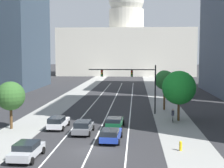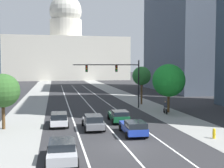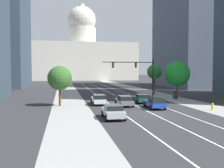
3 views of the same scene
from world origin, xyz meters
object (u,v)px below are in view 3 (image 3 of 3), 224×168
(car_silver, at_px, (113,111))
(fire_hydrant, at_px, (212,107))
(cyclist, at_px, (175,94))
(street_tree_mid_right, at_px, (177,74))
(car_white, at_px, (99,99))
(street_tree_mid_left, at_px, (60,78))
(capitol_building, at_px, (82,56))
(car_green, at_px, (141,98))
(car_blue, at_px, (155,103))
(car_gray, at_px, (124,101))
(traffic_signal_mast, at_px, (137,70))
(street_tree_near_right, at_px, (154,72))

(car_silver, relative_size, fire_hydrant, 4.86)
(cyclist, bearing_deg, street_tree_mid_right, -35.03)
(car_white, distance_m, fire_hydrant, 15.51)
(cyclist, height_order, street_tree_mid_left, street_tree_mid_left)
(capitol_building, distance_m, car_green, 101.78)
(capitol_building, bearing_deg, car_blue, -89.11)
(car_gray, bearing_deg, capitol_building, -0.12)
(car_gray, bearing_deg, street_tree_mid_right, -54.01)
(car_green, bearing_deg, car_white, 98.94)
(car_blue, height_order, street_tree_mid_left, street_tree_mid_left)
(car_silver, distance_m, traffic_signal_mast, 24.01)
(car_white, height_order, car_green, car_white)
(capitol_building, relative_size, car_white, 11.73)
(car_silver, bearing_deg, traffic_signal_mast, -20.40)
(street_tree_mid_left, bearing_deg, car_blue, -22.23)
(capitol_building, bearing_deg, street_tree_mid_left, -95.89)
(capitol_building, xyz_separation_m, street_tree_mid_right, (9.82, -95.99, -7.94))
(car_gray, distance_m, fire_hydrant, 11.51)
(cyclist, bearing_deg, car_green, 123.78)
(car_blue, height_order, car_gray, car_gray)
(car_gray, xyz_separation_m, street_tree_mid_right, (11.50, 8.11, 3.62))
(car_blue, bearing_deg, street_tree_mid_left, 70.39)
(car_green, distance_m, street_tree_mid_left, 12.67)
(car_green, bearing_deg, capitol_building, 3.17)
(car_white, bearing_deg, car_blue, -127.93)
(capitol_building, distance_m, traffic_signal_mast, 91.68)
(capitol_building, distance_m, cyclist, 98.11)
(car_blue, height_order, fire_hydrant, car_blue)
(car_white, xyz_separation_m, traffic_signal_mast, (8.88, 10.58, 4.36))
(car_gray, height_order, cyclist, cyclist)
(cyclist, bearing_deg, car_blue, 149.10)
(street_tree_mid_left, bearing_deg, fire_hydrant, -21.95)
(car_white, xyz_separation_m, car_green, (6.68, 0.79, -0.05))
(fire_hydrant, bearing_deg, car_blue, 158.56)
(car_white, bearing_deg, fire_hydrant, -120.03)
(car_gray, relative_size, car_green, 1.00)
(car_green, relative_size, street_tree_mid_right, 0.68)
(car_gray, relative_size, cyclist, 2.63)
(street_tree_mid_right, bearing_deg, fire_hydrant, -96.35)
(car_white, height_order, traffic_signal_mast, traffic_signal_mast)
(car_blue, distance_m, street_tree_near_right, 21.33)
(car_white, relative_size, fire_hydrant, 5.08)
(car_silver, height_order, car_gray, car_gray)
(car_white, bearing_deg, street_tree_near_right, -42.58)
(car_green, height_order, fire_hydrant, car_green)
(car_blue, xyz_separation_m, car_green, (0.00, 6.17, -0.01))
(street_tree_mid_left, bearing_deg, street_tree_near_right, 37.61)
(car_white, distance_m, car_green, 6.73)
(car_silver, relative_size, traffic_signal_mast, 0.45)
(capitol_building, bearing_deg, car_gray, -90.92)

